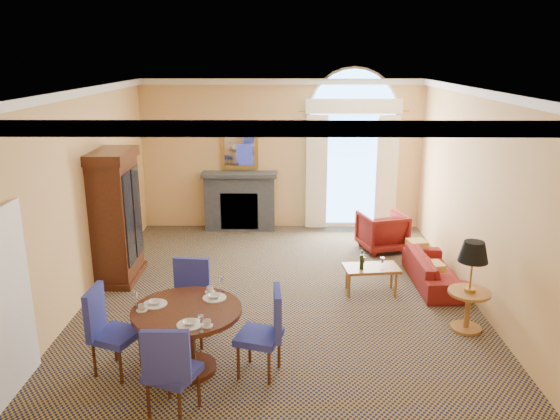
{
  "coord_description": "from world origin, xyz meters",
  "views": [
    {
      "loc": [
        0.09,
        -7.82,
        3.68
      ],
      "look_at": [
        0.0,
        0.5,
        1.3
      ],
      "focal_mm": 35.0,
      "sensor_mm": 36.0,
      "label": 1
    }
  ],
  "objects_px": {
    "dining_table": "(188,326)",
    "coffee_table": "(371,269)",
    "armoire": "(116,219)",
    "side_table": "(471,274)",
    "armchair": "(382,231)",
    "sofa": "(434,270)"
  },
  "relations": [
    {
      "from": "dining_table",
      "to": "coffee_table",
      "type": "bearing_deg",
      "value": 42.08
    },
    {
      "from": "armoire",
      "to": "side_table",
      "type": "xyz_separation_m",
      "value": [
        5.32,
        -1.75,
        -0.24
      ]
    },
    {
      "from": "dining_table",
      "to": "side_table",
      "type": "height_order",
      "value": "side_table"
    },
    {
      "from": "coffee_table",
      "to": "side_table",
      "type": "relative_size",
      "value": 0.73
    },
    {
      "from": "dining_table",
      "to": "armchair",
      "type": "distance_m",
      "value": 5.24
    },
    {
      "from": "sofa",
      "to": "dining_table",
      "type": "bearing_deg",
      "value": 124.61
    },
    {
      "from": "coffee_table",
      "to": "armchair",
      "type": "bearing_deg",
      "value": 68.68
    },
    {
      "from": "dining_table",
      "to": "sofa",
      "type": "relative_size",
      "value": 0.76
    },
    {
      "from": "armoire",
      "to": "sofa",
      "type": "bearing_deg",
      "value": -2.11
    },
    {
      "from": "side_table",
      "to": "sofa",
      "type": "bearing_deg",
      "value": 91.84
    },
    {
      "from": "sofa",
      "to": "side_table",
      "type": "relative_size",
      "value": 1.36
    },
    {
      "from": "armchair",
      "to": "coffee_table",
      "type": "xyz_separation_m",
      "value": [
        -0.52,
        -2.0,
        0.03
      ]
    },
    {
      "from": "armoire",
      "to": "side_table",
      "type": "relative_size",
      "value": 1.75
    },
    {
      "from": "coffee_table",
      "to": "sofa",
      "type": "bearing_deg",
      "value": 10.65
    },
    {
      "from": "sofa",
      "to": "armchair",
      "type": "xyz_separation_m",
      "value": [
        -0.59,
        1.65,
        0.13
      ]
    },
    {
      "from": "dining_table",
      "to": "side_table",
      "type": "relative_size",
      "value": 1.03
    },
    {
      "from": "sofa",
      "to": "armchair",
      "type": "bearing_deg",
      "value": 18.29
    },
    {
      "from": "coffee_table",
      "to": "dining_table",
      "type": "bearing_deg",
      "value": -144.81
    },
    {
      "from": "armoire",
      "to": "coffee_table",
      "type": "distance_m",
      "value": 4.25
    },
    {
      "from": "armoire",
      "to": "dining_table",
      "type": "height_order",
      "value": "armoire"
    },
    {
      "from": "side_table",
      "to": "coffee_table",
      "type": "bearing_deg",
      "value": 133.76
    },
    {
      "from": "armoire",
      "to": "sofa",
      "type": "xyz_separation_m",
      "value": [
        5.27,
        -0.19,
        -0.81
      ]
    }
  ]
}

